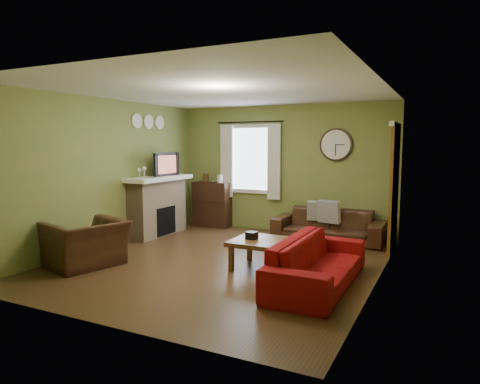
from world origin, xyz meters
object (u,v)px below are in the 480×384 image
at_px(sofa_red, 318,262).
at_px(bookshelf, 212,204).
at_px(armchair, 86,244).
at_px(sofa_brown, 328,225).
at_px(coffee_table, 261,254).

bearing_deg(sofa_red, bookshelf, 48.42).
height_order(sofa_red, armchair, armchair).
relative_size(sofa_brown, coffee_table, 2.53).
bearing_deg(sofa_brown, armchair, -130.86).
bearing_deg(coffee_table, sofa_red, -21.19).
height_order(bookshelf, sofa_red, bookshelf).
xyz_separation_m(sofa_brown, armchair, (-2.80, -3.23, 0.04)).
relative_size(sofa_brown, sofa_red, 0.97).
xyz_separation_m(bookshelf, coffee_table, (2.25, -2.48, -0.28)).
bearing_deg(sofa_brown, coffee_table, -101.00).
relative_size(sofa_red, armchair, 2.01).
bearing_deg(bookshelf, sofa_brown, -6.21).
height_order(bookshelf, sofa_brown, bookshelf).
xyz_separation_m(bookshelf, sofa_brown, (2.68, -0.29, -0.19)).
height_order(sofa_brown, armchair, armchair).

